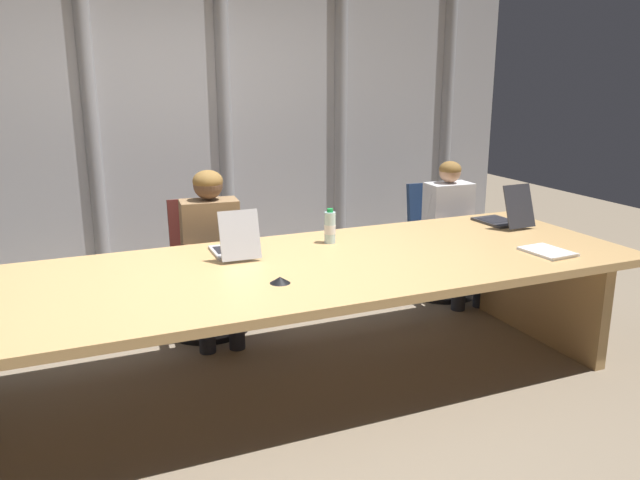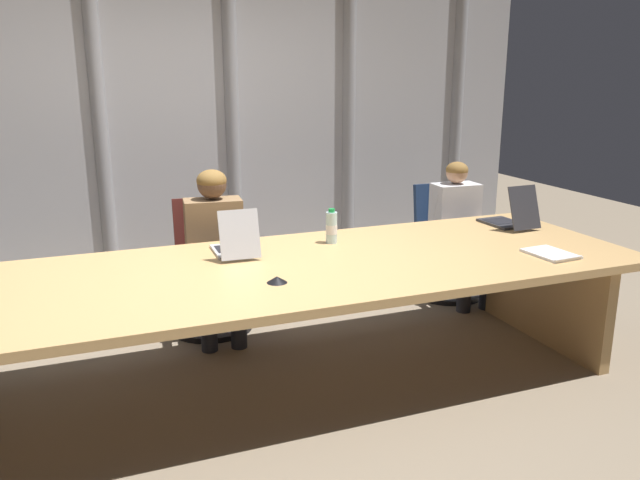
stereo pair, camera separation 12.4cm
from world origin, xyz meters
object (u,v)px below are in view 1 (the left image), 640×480
at_px(office_chair_left_mid, 205,282).
at_px(office_chair_center, 439,252).
at_px(water_bottle_primary, 330,227).
at_px(conference_mic_left_side, 280,280).
at_px(laptop_left_mid, 235,246).
at_px(person_left_mid, 212,243).
at_px(spiral_notepad, 548,252).
at_px(person_center, 454,223).
at_px(laptop_center, 504,217).

bearing_deg(office_chair_left_mid, office_chair_center, 94.03).
relative_size(water_bottle_primary, conference_mic_left_side, 2.06).
height_order(laptop_left_mid, person_left_mid, person_left_mid).
height_order(person_left_mid, conference_mic_left_side, person_left_mid).
relative_size(conference_mic_left_side, spiral_notepad, 0.34).
distance_m(laptop_left_mid, conference_mic_left_side, 0.60).
bearing_deg(office_chair_left_mid, person_center, 89.45).
bearing_deg(office_chair_center, person_left_mid, -83.37).
distance_m(laptop_center, conference_mic_left_side, 2.03).
height_order(person_center, spiral_notepad, person_center).
xyz_separation_m(laptop_center, person_center, (-0.01, 0.60, -0.18)).
xyz_separation_m(laptop_left_mid, water_bottle_primary, (0.65, 0.04, 0.04)).
distance_m(laptop_center, person_left_mid, 2.10).
xyz_separation_m(office_chair_center, person_left_mid, (-1.98, -0.15, 0.33)).
bearing_deg(office_chair_center, laptop_center, 4.08).
bearing_deg(water_bottle_primary, office_chair_left_mid, 132.98).
xyz_separation_m(person_left_mid, water_bottle_primary, (0.64, -0.57, 0.18)).
height_order(office_chair_left_mid, office_chair_center, office_chair_left_mid).
height_order(laptop_center, conference_mic_left_side, laptop_center).
bearing_deg(spiral_notepad, office_chair_left_mid, 136.86).
relative_size(person_left_mid, water_bottle_primary, 5.17).
xyz_separation_m(laptop_center, office_chair_left_mid, (-2.03, 0.76, -0.46)).
bearing_deg(person_left_mid, person_center, 95.54).
relative_size(office_chair_center, water_bottle_primary, 4.02).
distance_m(laptop_left_mid, spiral_notepad, 1.92).
height_order(person_left_mid, person_center, person_left_mid).
relative_size(office_chair_center, person_left_mid, 0.78).
relative_size(office_chair_left_mid, office_chair_center, 1.02).
bearing_deg(person_left_mid, water_bottle_primary, 54.38).
height_order(laptop_left_mid, laptop_center, laptop_center).
bearing_deg(person_center, water_bottle_primary, -64.66).
bearing_deg(laptop_center, spiral_notepad, 159.53).
bearing_deg(water_bottle_primary, laptop_left_mid, -176.73).
xyz_separation_m(laptop_center, person_left_mid, (-2.00, 0.61, -0.14)).
height_order(office_chair_left_mid, water_bottle_primary, water_bottle_primary).
bearing_deg(person_center, conference_mic_left_side, -55.25).
xyz_separation_m(person_center, water_bottle_primary, (-1.35, -0.56, 0.22)).
bearing_deg(office_chair_left_mid, water_bottle_primary, 47.06).
bearing_deg(office_chair_center, office_chair_left_mid, -87.78).
bearing_deg(water_bottle_primary, conference_mic_left_side, -132.01).
xyz_separation_m(conference_mic_left_side, spiral_notepad, (1.70, -0.11, -0.01)).
relative_size(person_left_mid, conference_mic_left_side, 10.64).
xyz_separation_m(office_chair_left_mid, office_chair_center, (2.01, -0.00, -0.01)).
bearing_deg(person_center, person_left_mid, -87.32).
height_order(office_chair_left_mid, person_center, person_center).
relative_size(office_chair_left_mid, person_center, 0.83).
bearing_deg(laptop_center, conference_mic_left_side, 104.72).
bearing_deg(spiral_notepad, person_left_mid, 139.45).
relative_size(laptop_center, spiral_notepad, 1.36).
relative_size(laptop_left_mid, spiral_notepad, 1.25).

